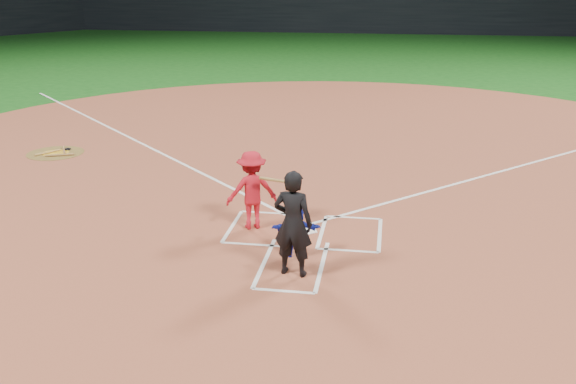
# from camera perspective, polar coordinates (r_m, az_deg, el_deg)

# --- Properties ---
(ground) EXTENTS (120.00, 120.00, 0.00)m
(ground) POSITION_cam_1_polar(r_m,az_deg,el_deg) (13.74, 1.50, -3.48)
(ground) COLOR #124A14
(ground) RESTS_ON ground
(home_plate_dirt) EXTENTS (28.00, 28.00, 0.01)m
(home_plate_dirt) POSITION_cam_1_polar(r_m,az_deg,el_deg) (19.39, 3.85, 3.23)
(home_plate_dirt) COLOR brown
(home_plate_dirt) RESTS_ON ground
(stadium_wall_far) EXTENTS (80.00, 1.20, 3.20)m
(stadium_wall_far) POSITION_cam_1_polar(r_m,az_deg,el_deg) (60.73, 7.73, 15.32)
(stadium_wall_far) COLOR black
(stadium_wall_far) RESTS_ON ground
(home_plate) EXTENTS (0.60, 0.60, 0.02)m
(home_plate) POSITION_cam_1_polar(r_m,az_deg,el_deg) (13.73, 1.50, -3.40)
(home_plate) COLOR white
(home_plate) RESTS_ON home_plate_dirt
(on_deck_circle) EXTENTS (1.70, 1.70, 0.01)m
(on_deck_circle) POSITION_cam_1_polar(r_m,az_deg,el_deg) (20.85, -19.97, 3.27)
(on_deck_circle) COLOR brown
(on_deck_circle) RESTS_ON home_plate_dirt
(on_deck_logo) EXTENTS (0.80, 0.80, 0.00)m
(on_deck_logo) POSITION_cam_1_polar(r_m,az_deg,el_deg) (20.84, -19.97, 3.29)
(on_deck_logo) COLOR gold
(on_deck_logo) RESTS_ON on_deck_circle
(on_deck_bat_a) EXTENTS (0.47, 0.76, 0.06)m
(on_deck_bat_a) POSITION_cam_1_polar(r_m,az_deg,el_deg) (20.98, -19.30, 3.54)
(on_deck_bat_a) COLOR #9D6B39
(on_deck_bat_a) RESTS_ON on_deck_circle
(on_deck_bat_b) EXTENTS (0.50, 0.75, 0.06)m
(on_deck_bat_b) POSITION_cam_1_polar(r_m,az_deg,el_deg) (20.85, -20.59, 3.31)
(on_deck_bat_b) COLOR #A97D3E
(on_deck_bat_b) RESTS_ON on_deck_circle
(on_deck_bat_c) EXTENTS (0.80, 0.37, 0.06)m
(on_deck_bat_c) POSITION_cam_1_polar(r_m,az_deg,el_deg) (20.44, -19.64, 3.12)
(on_deck_bat_c) COLOR olive
(on_deck_bat_c) RESTS_ON on_deck_circle
(bat_weight_donut) EXTENTS (0.19, 0.19, 0.05)m
(bat_weight_donut) POSITION_cam_1_polar(r_m,az_deg,el_deg) (21.08, -18.99, 3.63)
(bat_weight_donut) COLOR black
(bat_weight_donut) RESTS_ON on_deck_circle
(catcher) EXTENTS (1.00, 0.48, 1.04)m
(catcher) POSITION_cam_1_polar(r_m,az_deg,el_deg) (12.34, 0.75, -3.48)
(catcher) COLOR #1420A3
(catcher) RESTS_ON home_plate_dirt
(umpire) EXTENTS (0.79, 0.59, 1.98)m
(umpire) POSITION_cam_1_polar(r_m,az_deg,el_deg) (11.43, 0.45, -2.82)
(umpire) COLOR black
(umpire) RESTS_ON home_plate_dirt
(chalk_markings) EXTENTS (28.35, 17.32, 0.01)m
(chalk_markings) POSITION_cam_1_polar(r_m,az_deg,el_deg) (18.70, 3.64, 2.68)
(chalk_markings) COLOR white
(chalk_markings) RESTS_ON home_plate_dirt
(batter_at_plate) EXTENTS (1.61, 1.01, 1.70)m
(batter_at_plate) POSITION_cam_1_polar(r_m,az_deg,el_deg) (13.63, -3.23, 0.17)
(batter_at_plate) COLOR red
(batter_at_plate) RESTS_ON home_plate_dirt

